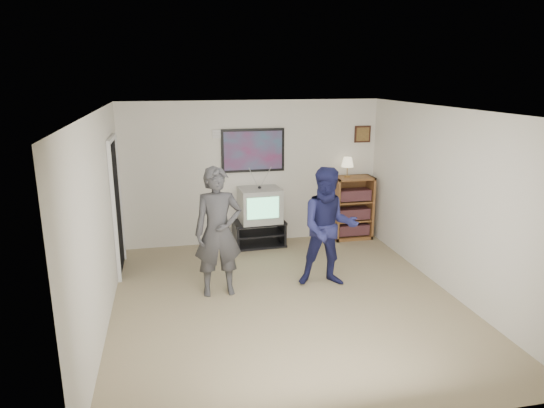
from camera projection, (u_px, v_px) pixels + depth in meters
name	position (u px, v px, depth m)	size (l,w,h in m)	color
room_shell	(281.00, 204.00, 6.43)	(4.51, 5.00, 2.51)	#746449
media_stand	(259.00, 233.00, 8.48)	(0.92, 0.54, 0.45)	black
crt_television	(260.00, 205.00, 8.35)	(0.69, 0.59, 0.59)	#A3A49E
bookshelf	(352.00, 208.00, 8.80)	(0.70, 0.40, 1.15)	brown
table_lamp	(347.00, 167.00, 8.62)	(0.22, 0.22, 0.35)	#FFEFC1
person_tall	(218.00, 232.00, 6.46)	(0.64, 0.42, 1.76)	#38383B
person_short	(329.00, 228.00, 6.75)	(0.83, 0.64, 1.70)	#1B1D4A
controller_left	(217.00, 199.00, 6.60)	(0.04, 0.12, 0.04)	white
controller_right	(328.00, 211.00, 6.91)	(0.03, 0.11, 0.03)	white
poster	(253.00, 150.00, 8.34)	(1.10, 0.03, 0.75)	black
air_vent	(221.00, 134.00, 8.15)	(0.28, 0.02, 0.14)	white
small_picture	(363.00, 134.00, 8.69)	(0.30, 0.03, 0.30)	black
doorway	(116.00, 207.00, 7.22)	(0.03, 0.85, 2.00)	black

